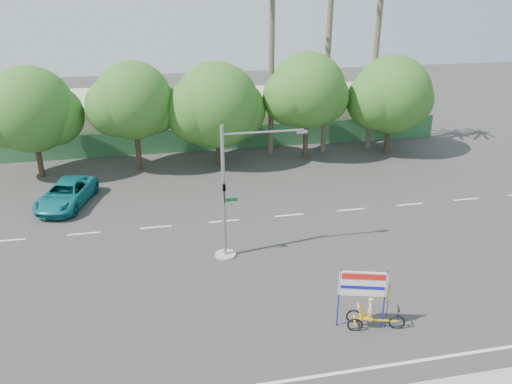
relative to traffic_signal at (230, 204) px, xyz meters
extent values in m
plane|color=#33302D|center=(2.20, -3.98, -2.92)|extent=(120.00, 120.00, 0.00)
cube|color=#336B3D|center=(2.20, 17.52, -1.92)|extent=(38.00, 0.08, 2.00)
cube|color=#C0B698|center=(-7.80, 22.02, -0.92)|extent=(12.00, 8.00, 4.00)
cube|color=#C0B698|center=(10.20, 22.02, -1.12)|extent=(14.00, 8.00, 3.60)
cylinder|color=#473828|center=(-11.80, 14.02, -1.16)|extent=(0.40, 0.40, 3.52)
sphere|color=#315C1B|center=(-11.80, 14.02, 2.04)|extent=(6.00, 6.00, 6.00)
sphere|color=#315C1B|center=(-10.45, 14.32, 1.48)|extent=(4.32, 4.32, 4.32)
sphere|color=#315C1B|center=(-13.15, 13.77, 1.72)|extent=(4.56, 4.56, 4.56)
cylinder|color=#473828|center=(-4.80, 14.02, -1.05)|extent=(0.40, 0.40, 3.74)
sphere|color=#315C1B|center=(-4.80, 14.02, 2.35)|extent=(5.60, 5.60, 5.60)
sphere|color=#315C1B|center=(-3.54, 14.32, 1.76)|extent=(4.03, 4.03, 4.03)
sphere|color=#315C1B|center=(-6.06, 13.77, 2.01)|extent=(4.26, 4.26, 4.26)
cylinder|color=#473828|center=(1.20, 14.02, -1.27)|extent=(0.40, 0.40, 3.30)
sphere|color=#315C1B|center=(1.20, 14.02, 1.73)|extent=(6.40, 6.40, 6.40)
sphere|color=#315C1B|center=(2.64, 14.32, 1.21)|extent=(4.61, 4.61, 4.61)
sphere|color=#315C1B|center=(-0.24, 13.77, 1.43)|extent=(4.86, 4.86, 4.86)
cylinder|color=#473828|center=(8.20, 14.02, -0.98)|extent=(0.40, 0.40, 3.87)
sphere|color=#315C1B|center=(8.20, 14.02, 2.54)|extent=(5.80, 5.80, 5.80)
sphere|color=#315C1B|center=(9.50, 14.32, 1.92)|extent=(4.18, 4.18, 4.18)
sphere|color=#315C1B|center=(6.89, 13.77, 2.19)|extent=(4.41, 4.41, 4.41)
cylinder|color=#473828|center=(15.20, 14.02, -1.20)|extent=(0.40, 0.40, 3.43)
sphere|color=#315C1B|center=(15.20, 14.02, 1.92)|extent=(6.20, 6.20, 6.20)
sphere|color=#315C1B|center=(16.59, 14.32, 1.37)|extent=(4.46, 4.46, 4.46)
sphere|color=#315C1B|center=(13.80, 13.77, 1.61)|extent=(4.71, 4.71, 4.71)
cylinder|color=#70604C|center=(10.20, 15.52, 5.58)|extent=(0.44, 0.44, 17.00)
cylinder|color=#70604C|center=(14.20, 15.52, 4.58)|extent=(0.44, 0.44, 15.00)
cylinder|color=#70604C|center=(5.70, 15.52, 4.08)|extent=(0.44, 0.44, 14.00)
cylinder|color=gray|center=(-0.30, 0.02, -2.87)|extent=(1.10, 1.10, 0.10)
cylinder|color=gray|center=(-0.30, 0.02, 0.58)|extent=(0.18, 0.18, 7.00)
cylinder|color=gray|center=(1.70, 0.02, 3.63)|extent=(4.00, 0.10, 0.10)
cube|color=gray|center=(3.60, 0.02, 3.53)|extent=(0.55, 0.20, 0.12)
imported|color=black|center=(-0.30, -0.20, 0.68)|extent=(0.16, 0.20, 1.00)
cube|color=#14662D|center=(0.05, 0.02, 0.23)|extent=(0.70, 0.04, 0.18)
torus|color=black|center=(5.76, -7.23, -2.61)|extent=(0.68, 0.27, 0.69)
torus|color=black|center=(4.18, -6.48, -2.63)|extent=(0.64, 0.25, 0.64)
torus|color=black|center=(4.02, -7.03, -2.63)|extent=(0.64, 0.25, 0.64)
cube|color=yellow|center=(4.93, -7.00, -2.55)|extent=(1.67, 0.54, 0.06)
cube|color=yellow|center=(4.10, -6.76, -2.61)|extent=(0.23, 0.60, 0.05)
cube|color=yellow|center=(4.54, -6.88, -2.41)|extent=(0.61, 0.55, 0.06)
cube|color=yellow|center=(4.28, -6.81, -2.13)|extent=(0.34, 0.47, 0.55)
cylinder|color=black|center=(5.76, -7.23, -2.21)|extent=(0.04, 0.04, 0.56)
cube|color=black|center=(5.76, -7.23, -1.93)|extent=(0.17, 0.45, 0.04)
imported|color=#CCB284|center=(4.69, -6.92, -2.03)|extent=(0.36, 0.46, 1.10)
cylinder|color=#1717B1|center=(3.42, -6.56, -1.55)|extent=(0.07, 0.07, 2.74)
cylinder|color=#1717B1|center=(5.17, -7.07, -1.55)|extent=(0.07, 0.07, 2.74)
cube|color=white|center=(4.30, -6.81, -0.84)|extent=(1.87, 0.58, 1.12)
cube|color=red|center=(4.29, -6.85, -0.48)|extent=(1.66, 0.49, 0.26)
cube|color=#1717B1|center=(4.29, -6.85, -0.99)|extent=(1.66, 0.49, 0.14)
cylinder|color=black|center=(5.32, -7.11, -1.85)|extent=(0.03, 0.03, 2.13)
cube|color=red|center=(4.98, -7.01, -1.19)|extent=(0.87, 0.27, 0.67)
imported|color=#107475|center=(-9.25, 8.30, -2.16)|extent=(3.84, 5.90, 1.51)
camera|label=1|loc=(-3.24, -22.46, 10.34)|focal=35.00mm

